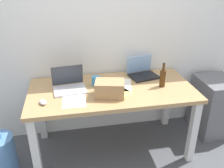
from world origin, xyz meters
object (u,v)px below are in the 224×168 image
desk (112,97)px  coffee_mug (96,81)px  laptop_left (69,85)px  filing_cabinet (213,106)px  beer_bottle (163,78)px  water_cooler_jug (0,154)px  cardboard_box (110,89)px  computer_mouse (43,102)px  laptop_right (142,72)px

desk → coffee_mug: 0.23m
laptop_left → filing_cabinet: size_ratio=0.49×
beer_bottle → water_cooler_jug: bearing=-177.1°
laptop_left → beer_bottle: 0.93m
laptop_left → cardboard_box: bearing=-29.4°
desk → cardboard_box: (-0.05, -0.14, 0.17)m
laptop_left → desk: bearing=-9.1°
filing_cabinet → laptop_left: bearing=-178.6°
computer_mouse → water_cooler_jug: (-0.48, 0.05, -0.56)m
laptop_right → coffee_mug: bearing=-165.7°
laptop_left → coffee_mug: size_ratio=3.53×
laptop_left → water_cooler_jug: 0.94m
laptop_left → cardboard_box: size_ratio=1.25×
beer_bottle → cardboard_box: beer_bottle is taller
laptop_right → beer_bottle: beer_bottle is taller
laptop_left → laptop_right: laptop_left is taller
laptop_right → filing_cabinet: size_ratio=0.50×
water_cooler_jug → coffee_mug: bearing=13.6°
cardboard_box → laptop_right: bearing=41.7°
coffee_mug → computer_mouse: bearing=-150.3°
desk → coffee_mug: coffee_mug is taller
cardboard_box → beer_bottle: bearing=10.1°
cardboard_box → filing_cabinet: size_ratio=0.40×
desk → cardboard_box: 0.23m
coffee_mug → water_cooler_jug: (-0.98, -0.24, -0.59)m
coffee_mug → filing_cabinet: size_ratio=0.14×
laptop_right → coffee_mug: laptop_right is taller
laptop_right → computer_mouse: size_ratio=3.42×
desk → beer_bottle: bearing=-4.9°
laptop_left → laptop_right: 0.83m
desk → filing_cabinet: desk is taller
water_cooler_jug → desk: bearing=6.4°
laptop_right → filing_cabinet: 0.98m
laptop_left → computer_mouse: size_ratio=3.36×
laptop_right → desk: bearing=-147.7°
laptop_left → computer_mouse: (-0.24, -0.25, -0.03)m
cardboard_box → filing_cabinet: cardboard_box is taller
computer_mouse → filing_cabinet: bearing=-13.6°
desk → filing_cabinet: (1.25, 0.11, -0.30)m
desk → coffee_mug: bearing=143.5°
laptop_left → water_cooler_jug: bearing=-164.7°
beer_bottle → water_cooler_jug: beer_bottle is taller
laptop_left → water_cooler_jug: laptop_left is taller
water_cooler_jug → filing_cabinet: (2.38, 0.24, 0.14)m
filing_cabinet → laptop_right: bearing=171.0°
cardboard_box → water_cooler_jug: (-1.08, 0.02, -0.62)m
laptop_right → computer_mouse: 1.13m
laptop_right → filing_cabinet: laptop_right is taller
computer_mouse → cardboard_box: cardboard_box is taller
laptop_right → cardboard_box: size_ratio=1.27×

